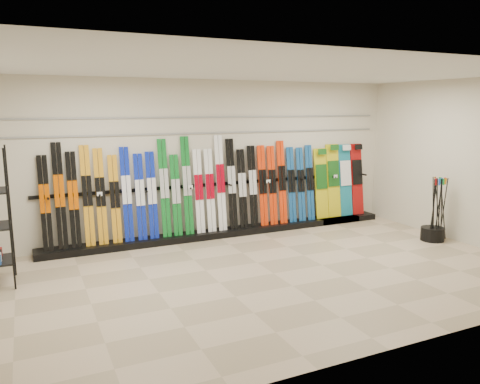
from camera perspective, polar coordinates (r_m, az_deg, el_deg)
name	(u,v)px	position (r m, az deg, el deg)	size (l,w,h in m)	color
floor	(274,273)	(7.22, 4.11, -9.87)	(8.00, 8.00, 0.00)	tan
back_wall	(212,159)	(9.09, -3.41, 4.07)	(8.00, 8.00, 0.00)	beige
right_wall	(468,162)	(9.45, 26.04, 3.27)	(5.00, 5.00, 0.00)	beige
ceiling	(276,70)	(6.79, 4.45, 14.61)	(8.00, 8.00, 0.00)	silver
ski_rack_base	(228,232)	(9.25, -1.51, -4.90)	(8.00, 0.40, 0.12)	black
skis	(192,190)	(8.87, -5.84, 0.23)	(5.37, 0.27, 1.83)	black
snowboards	(339,181)	(10.48, 12.01, 1.34)	(1.26, 0.24, 1.58)	gold
pole_bin	(432,234)	(9.58, 22.41, -4.75)	(0.43, 0.43, 0.25)	black
ski_poles	(437,209)	(9.47, 22.91, -1.95)	(0.40, 0.30, 1.18)	black
slatwall_rail_0	(212,133)	(9.03, -3.40, 7.21)	(7.60, 0.02, 0.03)	gray
slatwall_rail_1	(212,117)	(9.02, -3.42, 9.11)	(7.60, 0.02, 0.03)	gray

